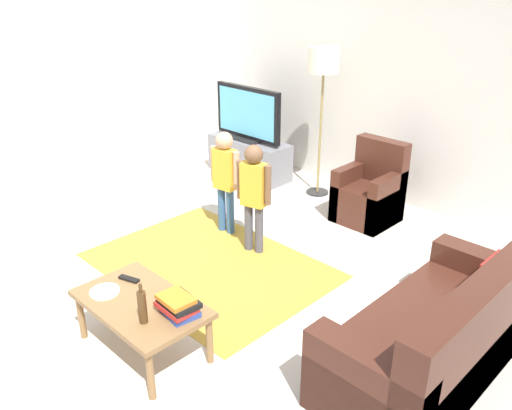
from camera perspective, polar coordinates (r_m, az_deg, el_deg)
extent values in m
plane|color=beige|center=(4.69, -5.24, -9.41)|extent=(7.80, 7.80, 0.00)
cube|color=silver|center=(6.38, 15.72, 12.07)|extent=(6.00, 0.12, 2.70)
cube|color=silver|center=(6.65, -23.07, 11.52)|extent=(0.12, 6.00, 2.70)
cube|color=#B28C33|center=(5.09, -5.05, -6.46)|extent=(2.20, 1.60, 0.01)
cube|color=slate|center=(7.20, -0.73, 5.17)|extent=(1.20, 0.44, 0.50)
cube|color=black|center=(7.22, -1.01, 3.95)|extent=(1.10, 0.32, 0.03)
cube|color=black|center=(7.10, -0.86, 7.15)|extent=(0.44, 0.28, 0.03)
cube|color=black|center=(7.01, -0.88, 9.93)|extent=(1.10, 0.07, 0.68)
cube|color=#59B2D8|center=(6.98, -1.10, 9.88)|extent=(1.00, 0.01, 0.58)
cube|color=#472319|center=(3.97, 18.15, -14.03)|extent=(0.80, 1.80, 0.42)
cube|color=#472319|center=(3.76, 22.70, -13.03)|extent=(0.20, 1.80, 0.86)
cube|color=#472319|center=(3.36, 11.59, -19.33)|extent=(0.80, 0.20, 0.60)
cube|color=#472319|center=(4.55, 23.06, -8.20)|extent=(0.80, 0.20, 0.60)
cube|color=#B22823|center=(4.17, 24.15, -7.25)|extent=(0.10, 0.32, 0.32)
cube|color=#472319|center=(5.99, 11.88, 0.18)|extent=(0.60, 0.60, 0.42)
cube|color=#472319|center=(6.07, 13.22, 2.85)|extent=(0.60, 0.16, 0.90)
cube|color=#472319|center=(6.07, 10.08, 1.60)|extent=(0.12, 0.60, 0.60)
cube|color=#472319|center=(5.84, 13.90, 0.31)|extent=(0.12, 0.60, 0.60)
cylinder|color=#262626|center=(6.72, 6.63, 1.40)|extent=(0.28, 0.28, 0.02)
cylinder|color=#99844C|center=(6.47, 6.95, 7.54)|extent=(0.03, 0.03, 1.50)
cylinder|color=silver|center=(6.28, 7.36, 15.26)|extent=(0.36, 0.36, 0.28)
cylinder|color=#33598C|center=(5.64, -3.71, -0.39)|extent=(0.08, 0.08, 0.50)
cylinder|color=#33598C|center=(5.57, -2.80, -0.70)|extent=(0.08, 0.08, 0.50)
cube|color=gold|center=(5.43, -3.37, 3.90)|extent=(0.25, 0.16, 0.43)
sphere|color=tan|center=(5.34, -3.45, 6.95)|extent=(0.18, 0.18, 0.18)
cylinder|color=tan|center=(5.52, -4.57, 4.44)|extent=(0.07, 0.07, 0.38)
cylinder|color=tan|center=(5.33, -2.14, 3.77)|extent=(0.07, 0.07, 0.38)
cylinder|color=#4C4C59|center=(5.24, -0.80, -2.36)|extent=(0.08, 0.08, 0.50)
cylinder|color=#4C4C59|center=(5.19, 0.33, -2.65)|extent=(0.08, 0.08, 0.50)
cube|color=gold|center=(5.02, -0.25, 2.23)|extent=(0.26, 0.19, 0.43)
sphere|color=brown|center=(4.92, -0.25, 5.51)|extent=(0.18, 0.18, 0.18)
cylinder|color=brown|center=(5.09, -1.73, 2.77)|extent=(0.07, 0.07, 0.38)
cylinder|color=brown|center=(4.95, 1.28, 2.13)|extent=(0.07, 0.07, 0.38)
cube|color=olive|center=(3.92, -12.34, -10.36)|extent=(1.00, 0.60, 0.04)
cylinder|color=olive|center=(4.28, -18.34, -11.32)|extent=(0.05, 0.05, 0.38)
cylinder|color=olive|center=(3.64, -11.32, -17.56)|extent=(0.05, 0.05, 0.38)
cylinder|color=olive|center=(4.47, -12.66, -8.95)|extent=(0.05, 0.05, 0.38)
cylinder|color=olive|center=(3.86, -5.04, -14.30)|extent=(0.05, 0.05, 0.38)
cube|color=#334CA5|center=(3.73, -8.21, -11.28)|extent=(0.27, 0.23, 0.04)
cube|color=red|center=(3.70, -8.58, -10.82)|extent=(0.29, 0.20, 0.03)
cube|color=black|center=(3.69, -8.32, -10.31)|extent=(0.29, 0.23, 0.04)
cube|color=orange|center=(3.66, -8.64, -9.97)|extent=(0.25, 0.20, 0.03)
cylinder|color=#4C3319|center=(3.64, -12.16, -10.73)|extent=(0.06, 0.06, 0.24)
cylinder|color=#4C3319|center=(3.56, -12.37, -8.77)|extent=(0.02, 0.02, 0.06)
cube|color=black|center=(4.17, -13.54, -7.76)|extent=(0.18, 0.10, 0.02)
cylinder|color=white|center=(4.07, -16.01, -8.97)|extent=(0.22, 0.22, 0.02)
cube|color=silver|center=(4.04, -15.88, -8.96)|extent=(0.12, 0.11, 0.01)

